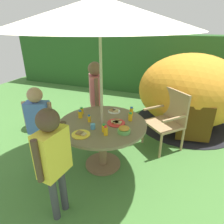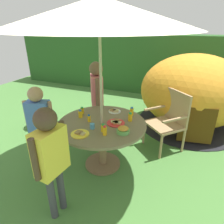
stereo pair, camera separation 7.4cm
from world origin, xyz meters
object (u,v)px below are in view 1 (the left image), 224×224
patio_umbrella (100,13)px  juice_bottle_center_back (131,111)px  juice_bottle_far_left (106,131)px  juice_bottle_back_edge (130,117)px  juice_bottle_center_front (89,119)px  cup_near (93,126)px  snack_bowl (124,130)px  plate_near_right (81,134)px  dome_tent (190,91)px  potted_plant (37,113)px  child_in_blue_shirt (39,118)px  child_in_pink_shirt (96,90)px  juice_bottle_mid_right (104,128)px  plate_front_edge (114,111)px  juice_bottle_far_right (82,111)px  juice_bottle_mid_left (80,114)px  wooden_chair (169,117)px  child_in_yellow_shirt (53,153)px  plate_near_left (116,123)px

patio_umbrella → juice_bottle_center_back: 1.41m
juice_bottle_far_left → juice_bottle_back_edge: 0.52m
juice_bottle_center_front → cup_near: size_ratio=1.48×
snack_bowl → plate_near_right: size_ratio=0.70×
plate_near_right → juice_bottle_far_left: 0.31m
patio_umbrella → dome_tent: patio_umbrella is taller
potted_plant → child_in_blue_shirt: size_ratio=0.47×
plate_near_right → dome_tent: bearing=61.5°
child_in_pink_shirt → juice_bottle_far_left: child_in_pink_shirt is taller
patio_umbrella → juice_bottle_mid_right: bearing=-61.3°
plate_near_right → juice_bottle_mid_right: 0.30m
potted_plant → snack_bowl: bearing=-21.0°
potted_plant → juice_bottle_center_front: (1.52, -0.68, 0.46)m
juice_bottle_far_left → juice_bottle_center_front: juice_bottle_far_left is taller
juice_bottle_far_left → cup_near: bearing=158.3°
juice_bottle_back_edge → plate_front_edge: bearing=146.8°
juice_bottle_far_left → juice_bottle_mid_right: 0.09m
plate_front_edge → cup_near: cup_near is taller
potted_plant → juice_bottle_mid_right: juice_bottle_mid_right is taller
juice_bottle_far_right → juice_bottle_mid_left: 0.13m
potted_plant → cup_near: cup_near is taller
snack_bowl → juice_bottle_back_edge: juice_bottle_back_edge is taller
child_in_pink_shirt → juice_bottle_far_right: child_in_pink_shirt is taller
patio_umbrella → juice_bottle_center_front: 1.34m
wooden_chair → child_in_yellow_shirt: child_in_yellow_shirt is taller
juice_bottle_far_left → wooden_chair: bearing=60.0°
juice_bottle_mid_left → cup_near: size_ratio=1.67×
plate_front_edge → cup_near: 0.62m
dome_tent → plate_front_edge: (-1.10, -1.50, 0.01)m
juice_bottle_center_back → child_in_blue_shirt: bearing=-150.2°
child_in_yellow_shirt → juice_bottle_center_front: 0.93m
juice_bottle_far_right → child_in_blue_shirt: bearing=-135.3°
juice_bottle_mid_left → patio_umbrella: bearing=-7.3°
juice_bottle_center_back → wooden_chair: bearing=42.2°
patio_umbrella → snack_bowl: (0.37, -0.15, -1.34)m
dome_tent → potted_plant: size_ratio=4.21×
plate_near_left → potted_plant: bearing=162.7°
plate_near_right → patio_umbrella: bearing=72.2°
snack_bowl → juice_bottle_back_edge: bearing=93.0°
wooden_chair → child_in_pink_shirt: bearing=-132.7°
plate_near_right → plate_front_edge: size_ratio=1.21×
snack_bowl → plate_near_left: snack_bowl is taller
child_in_pink_shirt → juice_bottle_mid_left: child_in_pink_shirt is taller
dome_tent → juice_bottle_mid_left: size_ratio=20.41×
snack_bowl → plate_front_edge: size_ratio=0.85×
patio_umbrella → plate_near_left: bearing=17.6°
plate_front_edge → juice_bottle_mid_right: bearing=-82.1°
juice_bottle_mid_left → child_in_blue_shirt: bearing=-147.2°
snack_bowl → juice_bottle_back_edge: 0.36m
potted_plant → juice_bottle_center_front: bearing=-23.9°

